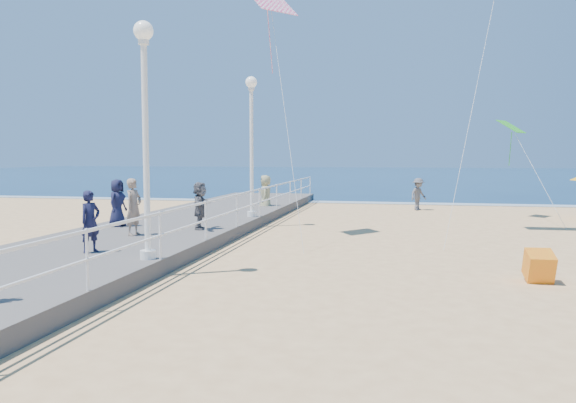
% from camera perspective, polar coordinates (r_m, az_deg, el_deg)
% --- Properties ---
extents(ground, '(160.00, 160.00, 0.00)m').
position_cam_1_polar(ground, '(12.07, 9.88, -8.58)').
color(ground, '#E0B275').
rests_on(ground, ground).
extents(ocean, '(160.00, 90.00, 0.05)m').
position_cam_1_polar(ocean, '(76.79, 11.34, 2.63)').
color(ocean, '#0C284A').
rests_on(ocean, ground).
extents(surf_line, '(160.00, 1.20, 0.04)m').
position_cam_1_polar(surf_line, '(32.36, 10.97, -0.17)').
color(surf_line, silver).
rests_on(surf_line, ground).
extents(boardwalk, '(5.00, 44.00, 0.40)m').
position_cam_1_polar(boardwalk, '(14.33, -21.82, -5.91)').
color(boardwalk, '#645F5B').
rests_on(boardwalk, ground).
extents(railing, '(0.05, 42.00, 0.55)m').
position_cam_1_polar(railing, '(13.00, -12.90, -2.07)').
color(railing, white).
rests_on(railing, boardwalk).
extents(lamp_post_mid, '(0.44, 0.44, 5.32)m').
position_cam_1_polar(lamp_post_mid, '(13.06, -14.31, 8.53)').
color(lamp_post_mid, white).
rests_on(lamp_post_mid, boardwalk).
extents(lamp_post_far, '(0.44, 0.44, 5.32)m').
position_cam_1_polar(lamp_post_far, '(21.52, -3.73, 7.14)').
color(lamp_post_far, white).
rests_on(lamp_post_far, boardwalk).
extents(spectator_0, '(0.52, 0.64, 1.51)m').
position_cam_1_polar(spectator_0, '(14.42, -19.44, -1.93)').
color(spectator_0, '#181835').
rests_on(spectator_0, boardwalk).
extents(spectator_4, '(0.56, 0.81, 1.57)m').
position_cam_1_polar(spectator_4, '(19.41, -16.95, -0.12)').
color(spectator_4, '#191A37').
rests_on(spectator_4, boardwalk).
extents(spectator_5, '(0.66, 1.46, 1.51)m').
position_cam_1_polar(spectator_5, '(18.05, -8.93, -0.41)').
color(spectator_5, '#57565B').
rests_on(spectator_5, boardwalk).
extents(spectator_6, '(0.50, 0.67, 1.68)m').
position_cam_1_polar(spectator_6, '(17.12, -15.40, -0.53)').
color(spectator_6, gray).
rests_on(spectator_6, boardwalk).
extents(beach_walker_a, '(1.13, 1.18, 1.61)m').
position_cam_1_polar(beach_walker_a, '(28.81, 13.10, 0.74)').
color(beach_walker_a, '#555459').
rests_on(beach_walker_a, ground).
extents(beach_walker_c, '(0.74, 0.99, 1.83)m').
position_cam_1_polar(beach_walker_c, '(26.15, -2.29, 0.70)').
color(beach_walker_c, '#969368').
rests_on(beach_walker_c, ground).
extents(box_kite, '(0.59, 0.74, 0.74)m').
position_cam_1_polar(box_kite, '(13.41, 24.14, -6.27)').
color(box_kite, '#E4440D').
rests_on(box_kite, ground).
extents(kite_diamond_green, '(1.37, 1.42, 0.59)m').
position_cam_1_polar(kite_diamond_green, '(26.60, 21.72, 7.09)').
color(kite_diamond_green, green).
extents(kite_diamond_redwhite, '(1.84, 1.89, 1.00)m').
position_cam_1_polar(kite_diamond_redwhite, '(19.74, -1.85, 19.75)').
color(kite_diamond_redwhite, '#E41A62').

